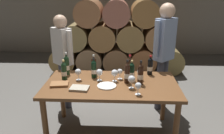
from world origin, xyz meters
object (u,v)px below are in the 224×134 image
at_px(wine_bottle_6, 94,69).
at_px(wine_bottle_2, 130,66).
at_px(wine_bottle_0, 132,72).
at_px(wine_glass_3, 78,72).
at_px(tasting_notebook, 80,88).
at_px(wine_glass_0, 120,72).
at_px(wine_bottle_3, 140,74).
at_px(wine_bottle_4, 127,73).
at_px(serving_plate, 107,86).
at_px(wine_glass_2, 140,72).
at_px(wine_glass_4, 138,86).
at_px(wine_bottle_8, 64,71).
at_px(sommelier_presenting, 164,48).
at_px(leather_ledger, 60,84).
at_px(wine_glass_1, 115,73).
at_px(taster_seated_left, 63,55).
at_px(dining_table, 111,90).
at_px(wine_glass_5, 132,79).
at_px(wine_bottle_1, 150,66).
at_px(wine_bottle_5, 67,65).
at_px(wine_bottle_7, 94,66).
at_px(wine_glass_6, 99,73).

bearing_deg(wine_bottle_6, wine_bottle_2, 13.69).
bearing_deg(wine_bottle_0, wine_glass_3, -178.02).
height_order(wine_bottle_0, tasting_notebook, wine_bottle_0).
xyz_separation_m(wine_bottle_0, wine_glass_0, (-0.15, 0.03, -0.02)).
relative_size(wine_bottle_3, wine_bottle_6, 1.12).
bearing_deg(wine_bottle_3, wine_bottle_4, 169.66).
xyz_separation_m(wine_bottle_4, serving_plate, (-0.25, -0.13, -0.13)).
distance_m(wine_glass_2, wine_glass_4, 0.44).
bearing_deg(serving_plate, wine_bottle_4, 26.75).
height_order(wine_glass_3, wine_glass_4, wine_glass_3).
height_order(wine_bottle_8, wine_glass_0, wine_bottle_8).
bearing_deg(sommelier_presenting, leather_ledger, -149.62).
height_order(wine_glass_1, taster_seated_left, taster_seated_left).
bearing_deg(wine_glass_1, wine_bottle_2, 49.75).
bearing_deg(taster_seated_left, wine_glass_4, -42.37).
distance_m(wine_bottle_3, taster_seated_left, 1.38).
bearing_deg(wine_bottle_2, wine_glass_4, -82.91).
height_order(dining_table, tasting_notebook, tasting_notebook).
relative_size(wine_bottle_2, wine_bottle_8, 1.06).
relative_size(wine_bottle_4, wine_glass_2, 1.97).
bearing_deg(wine_glass_0, wine_glass_4, -64.83).
bearing_deg(wine_glass_0, wine_glass_5, -62.97).
bearing_deg(wine_bottle_0, wine_bottle_8, -179.13).
bearing_deg(wine_bottle_1, dining_table, -147.64).
bearing_deg(wine_bottle_6, wine_glass_1, -23.02).
distance_m(wine_glass_2, tasting_notebook, 0.82).
bearing_deg(serving_plate, wine_glass_0, 56.73).
height_order(wine_bottle_1, wine_bottle_6, wine_bottle_1).
xyz_separation_m(dining_table, sommelier_presenting, (0.79, 0.75, 0.37)).
bearing_deg(wine_glass_5, wine_bottle_3, 49.15).
distance_m(wine_glass_1, wine_glass_4, 0.47).
bearing_deg(wine_bottle_0, wine_glass_1, -169.12).
bearing_deg(leather_ledger, wine_bottle_5, 80.65).
height_order(wine_bottle_1, wine_bottle_2, wine_bottle_2).
relative_size(wine_glass_0, tasting_notebook, 0.66).
relative_size(wine_glass_4, taster_seated_left, 0.10).
xyz_separation_m(wine_bottle_0, wine_bottle_7, (-0.52, 0.19, 0.00)).
xyz_separation_m(wine_bottle_7, wine_glass_1, (0.30, -0.23, -0.01)).
xyz_separation_m(wine_glass_4, serving_plate, (-0.37, 0.21, -0.10)).
bearing_deg(sommelier_presenting, dining_table, -136.37).
relative_size(wine_bottle_0, wine_bottle_2, 0.96).
height_order(wine_bottle_8, serving_plate, wine_bottle_8).
bearing_deg(wine_glass_5, serving_plate, 172.80).
distance_m(wine_glass_4, serving_plate, 0.44).
xyz_separation_m(dining_table, wine_bottle_4, (0.20, 0.03, 0.22)).
bearing_deg(wine_bottle_7, wine_bottle_3, -25.61).
bearing_deg(taster_seated_left, wine_glass_3, -59.97).
distance_m(wine_bottle_1, wine_glass_5, 0.55).
bearing_deg(wine_glass_2, wine_glass_3, -177.04).
xyz_separation_m(wine_bottle_7, wine_glass_6, (0.10, -0.22, -0.01)).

